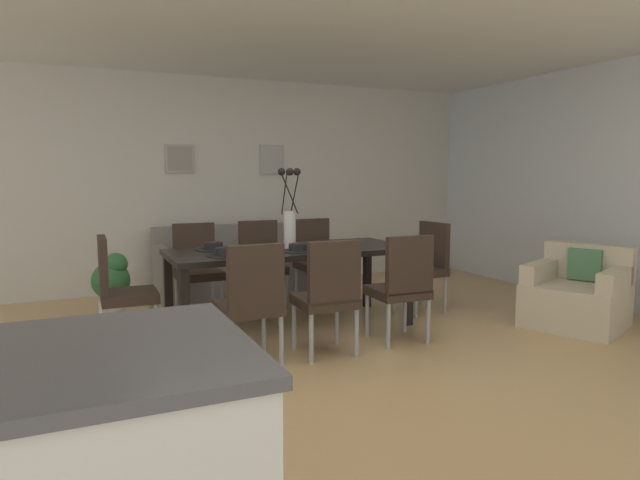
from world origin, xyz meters
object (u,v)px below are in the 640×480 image
(dining_chair_near_right, at_px, (197,264))
(bowl_near_right, at_px, (213,245))
(centerpiece_vase, at_px, (290,218))
(dining_chair_mid_right, at_px, (316,256))
(dining_chair_near_left, at_px, (251,298))
(potted_plant, at_px, (112,283))
(dining_chair_mid_left, at_px, (402,283))
(dining_chair_far_right, at_px, (261,260))
(bowl_near_left, at_px, (225,251))
(sofa, at_px, (245,270))
(dining_chair_head_west, at_px, (119,286))
(framed_picture_center, at_px, (272,160))
(armchair, at_px, (577,296))
(bowl_far_left, at_px, (298,247))
(framed_picture_left, at_px, (180,159))
(dining_chair_head_east, at_px, (425,262))
(dining_table, at_px, (290,256))
(dining_chair_far_left, at_px, (328,292))

(dining_chair_near_right, distance_m, bowl_near_right, 0.69)
(centerpiece_vase, bearing_deg, dining_chair_mid_right, 52.85)
(dining_chair_near_right, relative_size, centerpiece_vase, 1.25)
(dining_chair_near_left, xyz_separation_m, centerpiece_vase, (0.64, 0.84, 0.51))
(dining_chair_near_left, height_order, potted_plant, dining_chair_near_left)
(dining_chair_mid_left, bearing_deg, centerpiece_vase, 129.16)
(dining_chair_far_right, bearing_deg, bowl_near_left, -121.98)
(dining_chair_far_right, xyz_separation_m, potted_plant, (-1.50, 0.02, -0.14))
(dining_chair_near_right, height_order, sofa, dining_chair_near_right)
(dining_chair_head_west, distance_m, potted_plant, 0.89)
(centerpiece_vase, xyz_separation_m, framed_picture_center, (0.59, 2.11, 0.58))
(bowl_near_right, bearing_deg, armchair, -22.24)
(bowl_far_left, bearing_deg, framed_picture_center, 75.79)
(dining_chair_mid_left, bearing_deg, framed_picture_left, 113.29)
(dining_chair_near_left, bearing_deg, dining_chair_near_right, 91.53)
(dining_chair_head_east, xyz_separation_m, bowl_near_right, (-2.18, 0.19, 0.27))
(bowl_near_left, distance_m, bowl_near_right, 0.41)
(sofa, bearing_deg, dining_table, -92.00)
(framed_picture_left, relative_size, framed_picture_center, 0.89)
(sofa, relative_size, potted_plant, 3.07)
(centerpiece_vase, bearing_deg, dining_chair_far_right, 89.33)
(dining_chair_far_left, xyz_separation_m, dining_chair_mid_left, (0.71, 0.05, 0.00))
(framed_picture_left, bearing_deg, framed_picture_center, -0.00)
(dining_chair_near_right, height_order, armchair, dining_chair_near_right)
(dining_chair_near_left, distance_m, centerpiece_vase, 1.17)
(bowl_near_right, xyz_separation_m, bowl_far_left, (0.66, -0.41, 0.00))
(dining_chair_near_right, distance_m, potted_plant, 0.82)
(dining_chair_mid_right, relative_size, framed_picture_left, 2.70)
(dining_table, xyz_separation_m, dining_chair_mid_left, (0.68, -0.84, -0.16))
(dining_chair_near_right, bearing_deg, dining_chair_mid_left, -50.88)
(dining_chair_far_left, bearing_deg, bowl_far_left, 87.83)
(dining_chair_mid_right, relative_size, armchair, 0.88)
(dining_chair_near_left, relative_size, centerpiece_vase, 1.25)
(dining_table, relative_size, dining_chair_head_west, 2.39)
(centerpiece_vase, bearing_deg, dining_chair_head_east, 0.46)
(framed_picture_left, xyz_separation_m, framed_picture_center, (1.17, -0.00, 0.00))
(dining_chair_head_west, bearing_deg, dining_chair_mid_left, -21.36)
(framed_picture_left, bearing_deg, dining_chair_mid_left, -66.71)
(dining_chair_near_right, bearing_deg, centerpiece_vase, -50.93)
(dining_chair_head_west, distance_m, sofa, 2.25)
(dining_table, distance_m, bowl_far_left, 0.23)
(centerpiece_vase, xyz_separation_m, framed_picture_left, (-0.59, 2.11, 0.58))
(dining_chair_near_left, xyz_separation_m, dining_chair_head_east, (2.15, 0.85, 0.00))
(centerpiece_vase, xyz_separation_m, sofa, (0.06, 1.63, -0.74))
(bowl_near_right, xyz_separation_m, framed_picture_left, (0.07, 1.91, 0.82))
(dining_chair_near_left, bearing_deg, armchair, -4.30)
(centerpiece_vase, xyz_separation_m, bowl_near_right, (-0.66, 0.20, -0.24))
(dining_chair_head_west, xyz_separation_m, framed_picture_left, (0.91, 2.10, 1.09))
(dining_chair_near_right, relative_size, sofa, 0.45)
(framed_picture_center, bearing_deg, dining_chair_far_left, -101.55)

